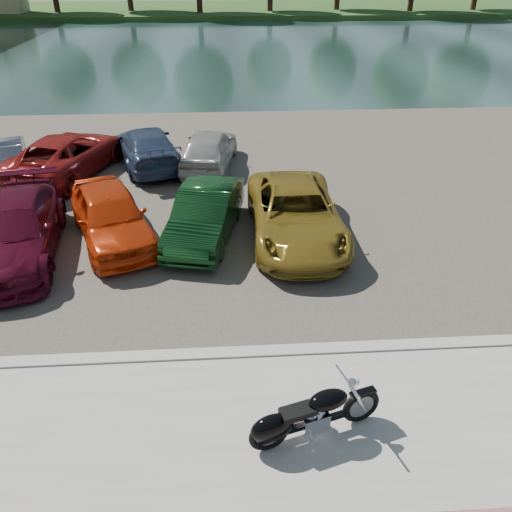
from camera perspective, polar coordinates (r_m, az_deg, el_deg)
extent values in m
plane|color=#595447|center=(8.84, 0.38, -20.13)|extent=(200.00, 200.00, 0.00)
cube|color=#9D9A94|center=(8.21, 0.92, -25.36)|extent=(60.00, 6.00, 0.10)
cube|color=#9D9A94|center=(10.16, -0.42, -11.05)|extent=(60.00, 0.30, 0.14)
cube|color=#413D34|center=(17.89, -2.11, 8.58)|extent=(60.00, 18.00, 0.04)
cube|color=#192D29|center=(46.03, -3.39, 22.56)|extent=(120.00, 40.00, 0.00)
cube|color=#25491A|center=(77.78, -3.75, 26.31)|extent=(120.00, 24.00, 0.60)
torus|color=black|center=(8.88, 11.89, -16.41)|extent=(0.69, 0.31, 0.68)
torus|color=black|center=(8.33, 1.50, -19.65)|extent=(0.69, 0.31, 0.68)
cylinder|color=#B2B2B7|center=(8.88, 11.89, -16.41)|extent=(0.46, 0.19, 0.46)
cylinder|color=#B2B2B7|center=(8.33, 1.50, -19.65)|extent=(0.46, 0.19, 0.46)
cylinder|color=silver|center=(8.54, 11.63, -15.76)|extent=(0.33, 0.14, 0.63)
cylinder|color=silver|center=(8.65, 10.95, -14.88)|extent=(0.33, 0.14, 0.63)
cylinder|color=silver|center=(8.25, 10.40, -13.86)|extent=(0.25, 0.73, 0.04)
sphere|color=silver|center=(8.34, 10.96, -14.06)|extent=(0.20, 0.20, 0.16)
sphere|color=silver|center=(8.37, 11.39, -13.92)|extent=(0.14, 0.14, 0.11)
cube|color=black|center=(8.65, 12.12, -15.02)|extent=(0.47, 0.26, 0.06)
cube|color=black|center=(8.61, 6.88, -18.31)|extent=(1.18, 0.44, 0.08)
cube|color=silver|center=(8.55, 6.60, -18.10)|extent=(0.52, 0.43, 0.34)
cylinder|color=silver|center=(8.43, 7.32, -17.01)|extent=(0.29, 0.24, 0.27)
cylinder|color=silver|center=(8.36, 6.04, -17.41)|extent=(0.29, 0.24, 0.27)
ellipsoid|color=black|center=(8.35, 8.23, -15.97)|extent=(0.75, 0.54, 0.32)
cube|color=black|center=(8.22, 4.76, -17.30)|extent=(0.61, 0.42, 0.10)
ellipsoid|color=black|center=(8.25, 1.85, -19.03)|extent=(0.79, 0.53, 0.50)
cube|color=black|center=(8.29, 1.51, -19.43)|extent=(0.43, 0.29, 0.30)
cylinder|color=silver|center=(8.64, 4.17, -18.49)|extent=(1.08, 0.40, 0.09)
cylinder|color=silver|center=(8.58, 4.19, -18.15)|extent=(1.08, 0.40, 0.09)
cylinder|color=#B2B2B7|center=(8.58, 6.42, -20.10)|extent=(0.06, 0.14, 0.22)
imported|color=#4E0B1D|center=(14.34, -25.91, 2.68)|extent=(2.89, 5.47, 1.51)
imported|color=red|center=(14.24, -16.27, 4.49)|extent=(3.28, 4.75, 1.50)
imported|color=black|center=(13.93, -5.81, 4.78)|extent=(2.31, 4.43, 1.39)
imported|color=olive|center=(13.85, 4.54, 4.83)|extent=(2.46, 5.26, 1.46)
imported|color=slate|center=(20.53, -26.79, 10.27)|extent=(2.59, 4.13, 1.29)
imported|color=maroon|center=(19.42, -20.81, 10.79)|extent=(3.85, 5.71, 1.45)
imported|color=#31415F|center=(19.52, -12.36, 12.10)|extent=(3.24, 5.16, 1.39)
imported|color=#A9A8A4|center=(18.89, -5.39, 12.12)|extent=(2.34, 4.44, 1.44)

